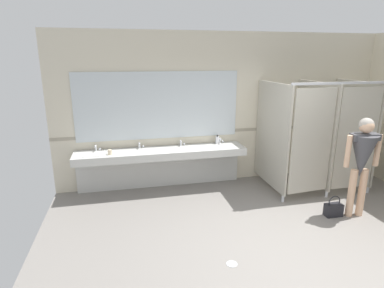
% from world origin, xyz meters
% --- Properties ---
extents(ground_plane, '(6.86, 5.46, 0.10)m').
position_xyz_m(ground_plane, '(0.00, 0.00, -0.05)').
color(ground_plane, gray).
extents(wall_back, '(6.86, 0.12, 2.97)m').
position_xyz_m(wall_back, '(0.00, 2.49, 1.48)').
color(wall_back, beige).
rests_on(wall_back, ground_plane).
extents(wall_back_tile_band, '(6.86, 0.01, 0.06)m').
position_xyz_m(wall_back_tile_band, '(0.00, 2.43, 1.05)').
color(wall_back_tile_band, '#9E937F').
rests_on(wall_back_tile_band, wall_back).
extents(vanity_counter, '(3.18, 0.55, 0.93)m').
position_xyz_m(vanity_counter, '(-1.44, 2.22, 0.61)').
color(vanity_counter, silver).
rests_on(vanity_counter, ground_plane).
extents(mirror_panel, '(3.08, 0.02, 1.27)m').
position_xyz_m(mirror_panel, '(-1.44, 2.42, 1.61)').
color(mirror_panel, silver).
rests_on(mirror_panel, wall_back).
extents(bathroom_stalls, '(1.82, 1.33, 2.10)m').
position_xyz_m(bathroom_stalls, '(1.47, 1.58, 1.09)').
color(bathroom_stalls, '#B2AD9E').
rests_on(bathroom_stalls, ground_plane).
extents(person_standing, '(0.57, 0.44, 1.61)m').
position_xyz_m(person_standing, '(1.47, 0.46, 1.02)').
color(person_standing, '#DBAD89').
rests_on(person_standing, ground_plane).
extents(handbag, '(0.27, 0.15, 0.35)m').
position_xyz_m(handbag, '(1.13, 0.52, 0.11)').
color(handbag, black).
rests_on(handbag, ground_plane).
extents(soap_dispenser, '(0.07, 0.07, 0.18)m').
position_xyz_m(soap_dispenser, '(-0.30, 2.30, 0.90)').
color(soap_dispenser, white).
rests_on(soap_dispenser, vanity_counter).
extents(paper_cup, '(0.07, 0.07, 0.09)m').
position_xyz_m(paper_cup, '(-2.37, 2.02, 0.87)').
color(paper_cup, beige).
rests_on(paper_cup, vanity_counter).
extents(floor_drain_cover, '(0.14, 0.14, 0.01)m').
position_xyz_m(floor_drain_cover, '(-0.89, -0.30, 0.00)').
color(floor_drain_cover, '#B7BABF').
rests_on(floor_drain_cover, ground_plane).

